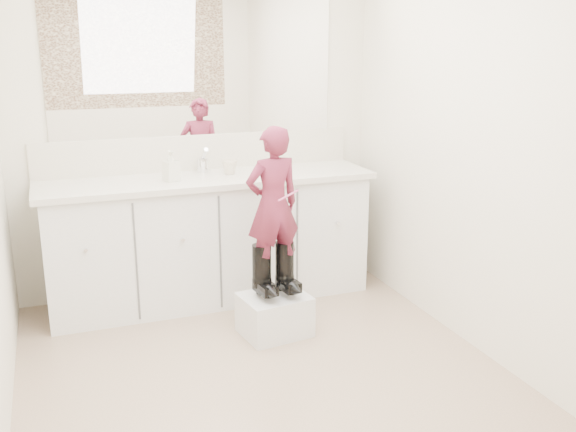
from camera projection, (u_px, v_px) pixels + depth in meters
name	position (u px, v px, depth m)	size (l,w,h in m)	color
floor	(267.00, 378.00, 3.52)	(3.00, 3.00, 0.00)	#8A735A
wall_back	(197.00, 126.00, 4.55)	(2.60, 2.60, 0.00)	beige
wall_front	(430.00, 254.00, 1.85)	(2.60, 2.60, 0.00)	beige
wall_right	(481.00, 148.00, 3.64)	(3.00, 3.00, 0.00)	beige
vanity_cabinet	(210.00, 241.00, 4.51)	(2.20, 0.55, 0.85)	silver
countertop	(209.00, 180.00, 4.38)	(2.28, 0.58, 0.04)	beige
backsplash	(199.00, 152.00, 4.59)	(2.28, 0.03, 0.25)	beige
mirror	(195.00, 63.00, 4.43)	(2.00, 0.02, 1.00)	white
dot_panel	(438.00, 96.00, 1.74)	(2.00, 0.01, 1.20)	#472819
faucet	(203.00, 165.00, 4.51)	(0.08, 0.08, 0.10)	silver
cup	(230.00, 167.00, 4.45)	(0.11, 0.11, 0.10)	beige
soap_bottle	(171.00, 166.00, 4.23)	(0.09, 0.09, 0.20)	silver
step_stool	(275.00, 315.00, 4.02)	(0.40, 0.33, 0.26)	silver
boot_left	(262.00, 271.00, 3.94)	(0.12, 0.22, 0.33)	black
boot_right	(285.00, 268.00, 3.99)	(0.12, 0.22, 0.33)	black
toddler	(273.00, 205.00, 3.85)	(0.35, 0.23, 0.96)	#A83355
toothbrush	(288.00, 195.00, 3.78)	(0.01, 0.01, 0.14)	#E4588E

